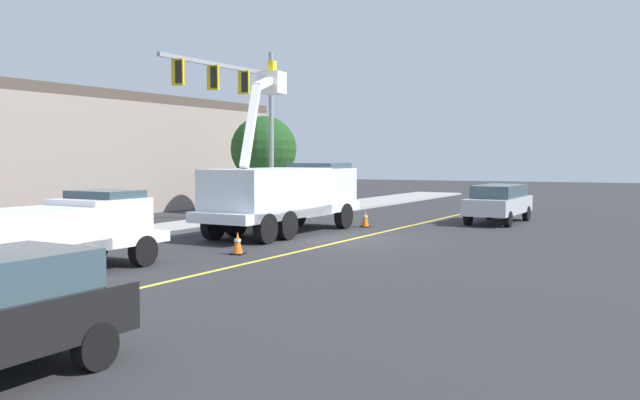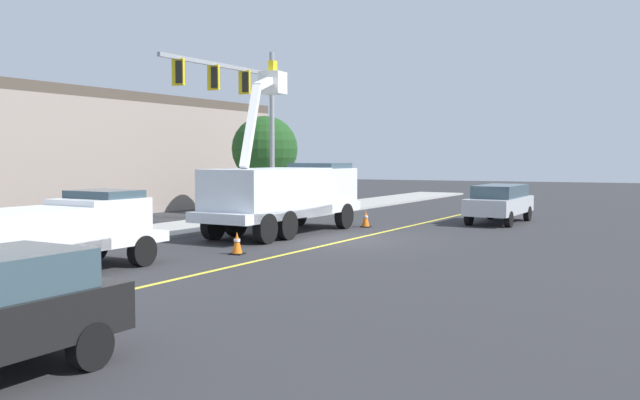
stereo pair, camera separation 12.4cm
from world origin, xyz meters
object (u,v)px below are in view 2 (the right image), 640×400
at_px(traffic_cone_mid_rear, 366,219).
at_px(traffic_signal_mast, 241,101).
at_px(utility_bucket_truck, 285,192).
at_px(service_pickup_truck, 60,230).
at_px(traffic_cone_mid_front, 237,243).
at_px(passing_minivan, 500,201).

xyz_separation_m(traffic_cone_mid_rear, traffic_signal_mast, (-1.18, 5.25, 4.98)).
bearing_deg(utility_bucket_truck, traffic_signal_mast, 54.61).
height_order(service_pickup_truck, traffic_signal_mast, traffic_signal_mast).
distance_m(utility_bucket_truck, traffic_cone_mid_rear, 4.20).
height_order(service_pickup_truck, traffic_cone_mid_front, service_pickup_truck).
bearing_deg(traffic_cone_mid_rear, traffic_cone_mid_front, 173.06).
relative_size(traffic_cone_mid_front, traffic_signal_mast, 0.09).
height_order(passing_minivan, traffic_cone_mid_rear, passing_minivan).
xyz_separation_m(utility_bucket_truck, traffic_signal_mast, (2.20, 3.10, 3.72)).
bearing_deg(passing_minivan, utility_bucket_truck, 135.93).
bearing_deg(traffic_cone_mid_rear, traffic_signal_mast, 102.67).
bearing_deg(traffic_signal_mast, traffic_cone_mid_front, -152.18).
relative_size(utility_bucket_truck, traffic_cone_mid_rear, 11.84).
relative_size(passing_minivan, traffic_cone_mid_rear, 7.02).
distance_m(passing_minivan, traffic_cone_mid_front, 14.36).
xyz_separation_m(service_pickup_truck, traffic_signal_mast, (12.54, 1.68, 4.21)).
distance_m(utility_bucket_truck, traffic_signal_mast, 5.32).
relative_size(utility_bucket_truck, traffic_signal_mast, 1.10).
distance_m(utility_bucket_truck, service_pickup_truck, 10.45).
bearing_deg(traffic_signal_mast, utility_bucket_truck, -125.39).
relative_size(utility_bucket_truck, passing_minivan, 1.69).
height_order(passing_minivan, traffic_signal_mast, traffic_signal_mast).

